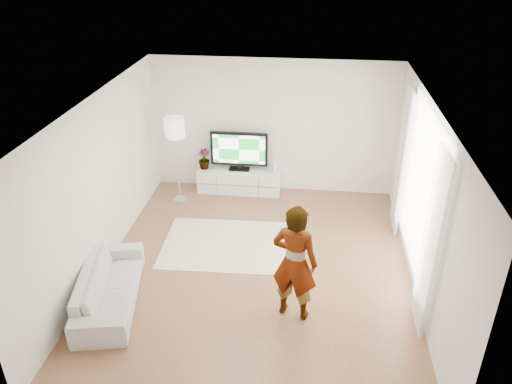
# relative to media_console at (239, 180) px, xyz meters

# --- Properties ---
(floor) EXTENTS (6.00, 6.00, 0.00)m
(floor) POSITION_rel_media_console_xyz_m (0.68, -2.76, -0.25)
(floor) COLOR #A66E4B
(floor) RESTS_ON ground
(ceiling) EXTENTS (6.00, 6.00, 0.00)m
(ceiling) POSITION_rel_media_console_xyz_m (0.68, -2.76, 2.55)
(ceiling) COLOR white
(ceiling) RESTS_ON wall_back
(wall_left) EXTENTS (0.02, 6.00, 2.80)m
(wall_left) POSITION_rel_media_console_xyz_m (-1.82, -2.76, 1.15)
(wall_left) COLOR silver
(wall_left) RESTS_ON floor
(wall_right) EXTENTS (0.02, 6.00, 2.80)m
(wall_right) POSITION_rel_media_console_xyz_m (3.18, -2.76, 1.15)
(wall_right) COLOR silver
(wall_right) RESTS_ON floor
(wall_back) EXTENTS (5.00, 0.02, 2.80)m
(wall_back) POSITION_rel_media_console_xyz_m (0.68, 0.24, 1.15)
(wall_back) COLOR silver
(wall_back) RESTS_ON floor
(wall_front) EXTENTS (5.00, 0.02, 2.80)m
(wall_front) POSITION_rel_media_console_xyz_m (0.68, -5.76, 1.15)
(wall_front) COLOR silver
(wall_front) RESTS_ON floor
(window) EXTENTS (0.01, 2.60, 2.50)m
(window) POSITION_rel_media_console_xyz_m (3.16, -2.46, 1.20)
(window) COLOR white
(window) RESTS_ON wall_right
(curtain_near) EXTENTS (0.04, 0.70, 2.60)m
(curtain_near) POSITION_rel_media_console_xyz_m (3.08, -3.76, 1.10)
(curtain_near) COLOR white
(curtain_near) RESTS_ON floor
(curtain_far) EXTENTS (0.04, 0.70, 2.60)m
(curtain_far) POSITION_rel_media_console_xyz_m (3.08, -1.16, 1.10)
(curtain_far) COLOR white
(curtain_far) RESTS_ON floor
(media_console) EXTENTS (1.75, 0.50, 0.49)m
(media_console) POSITION_rel_media_console_xyz_m (0.00, 0.00, 0.00)
(media_console) COLOR silver
(media_console) RESTS_ON floor
(television) EXTENTS (1.19, 0.23, 0.83)m
(television) POSITION_rel_media_console_xyz_m (0.00, 0.03, 0.70)
(television) COLOR black
(television) RESTS_ON media_console
(game_console) EXTENTS (0.06, 0.18, 0.24)m
(game_console) POSITION_rel_media_console_xyz_m (0.77, -0.00, 0.37)
(game_console) COLOR white
(game_console) RESTS_ON media_console
(potted_plant) EXTENTS (0.26, 0.26, 0.43)m
(potted_plant) POSITION_rel_media_console_xyz_m (-0.75, 0.00, 0.46)
(potted_plant) COLOR #3F7238
(potted_plant) RESTS_ON media_console
(rug) EXTENTS (2.37, 1.75, 0.01)m
(rug) POSITION_rel_media_console_xyz_m (0.11, -2.09, -0.24)
(rug) COLOR #F3E5CF
(rug) RESTS_ON floor
(player) EXTENTS (0.74, 0.58, 1.78)m
(player) POSITION_rel_media_console_xyz_m (1.34, -3.76, 0.66)
(player) COLOR #334772
(player) RESTS_ON rug
(sofa) EXTENTS (1.16, 2.10, 0.58)m
(sofa) POSITION_rel_media_console_xyz_m (-1.39, -3.82, 0.04)
(sofa) COLOR #B9BAB4
(sofa) RESTS_ON floor
(floor_lamp) EXTENTS (0.40, 0.40, 1.78)m
(floor_lamp) POSITION_rel_media_console_xyz_m (-1.17, -0.54, 1.26)
(floor_lamp) COLOR silver
(floor_lamp) RESTS_ON floor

